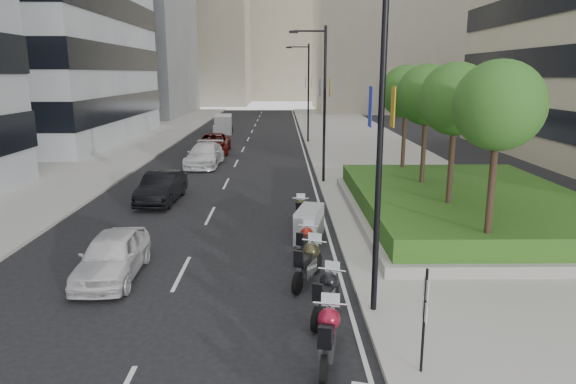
{
  "coord_description": "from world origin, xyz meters",
  "views": [
    {
      "loc": [
        1.8,
        -11.86,
        6.42
      ],
      "look_at": [
        2.05,
        7.15,
        2.0
      ],
      "focal_mm": 32.0,
      "sensor_mm": 36.0,
      "label": 1
    }
  ],
  "objects_px": {
    "car_b": "(162,187)",
    "car_d": "(213,143)",
    "lamp_post_2": "(307,88)",
    "motorcycle_3": "(308,263)",
    "parking_sign": "(424,315)",
    "motorcycle_2": "(326,295)",
    "lamp_post_0": "(375,128)",
    "car_a": "(112,255)",
    "motorcycle_4": "(305,243)",
    "lamp_post_1": "(322,97)",
    "motorcycle_6": "(300,211)",
    "car_c": "(205,155)",
    "delivery_van": "(223,125)",
    "motorcycle_1": "(328,336)",
    "motorcycle_5": "(309,224)"
  },
  "relations": [
    {
      "from": "car_b",
      "to": "car_d",
      "type": "xyz_separation_m",
      "value": [
        0.48,
        16.51,
        0.02
      ]
    },
    {
      "from": "delivery_van",
      "to": "motorcycle_3",
      "type": "bearing_deg",
      "value": -84.78
    },
    {
      "from": "motorcycle_4",
      "to": "car_a",
      "type": "bearing_deg",
      "value": 121.94
    },
    {
      "from": "lamp_post_1",
      "to": "delivery_van",
      "type": "distance_m",
      "value": 27.78
    },
    {
      "from": "motorcycle_1",
      "to": "motorcycle_5",
      "type": "xyz_separation_m",
      "value": [
        0.05,
        8.84,
        -0.01
      ]
    },
    {
      "from": "parking_sign",
      "to": "car_b",
      "type": "distance_m",
      "value": 18.06
    },
    {
      "from": "car_b",
      "to": "delivery_van",
      "type": "relative_size",
      "value": 0.97
    },
    {
      "from": "lamp_post_2",
      "to": "motorcycle_4",
      "type": "distance_m",
      "value": 30.98
    },
    {
      "from": "parking_sign",
      "to": "motorcycle_4",
      "type": "distance_m",
      "value": 7.75
    },
    {
      "from": "lamp_post_2",
      "to": "motorcycle_3",
      "type": "distance_m",
      "value": 33.15
    },
    {
      "from": "lamp_post_0",
      "to": "car_a",
      "type": "bearing_deg",
      "value": 160.78
    },
    {
      "from": "lamp_post_0",
      "to": "lamp_post_1",
      "type": "bearing_deg",
      "value": 90.0
    },
    {
      "from": "motorcycle_2",
      "to": "car_c",
      "type": "distance_m",
      "value": 23.95
    },
    {
      "from": "motorcycle_3",
      "to": "car_c",
      "type": "relative_size",
      "value": 0.42
    },
    {
      "from": "motorcycle_1",
      "to": "motorcycle_4",
      "type": "distance_m",
      "value": 6.77
    },
    {
      "from": "parking_sign",
      "to": "car_c",
      "type": "height_order",
      "value": "parking_sign"
    },
    {
      "from": "motorcycle_1",
      "to": "motorcycle_6",
      "type": "height_order",
      "value": "motorcycle_1"
    },
    {
      "from": "lamp_post_0",
      "to": "car_a",
      "type": "distance_m",
      "value": 9.29
    },
    {
      "from": "lamp_post_2",
      "to": "car_b",
      "type": "relative_size",
      "value": 1.94
    },
    {
      "from": "lamp_post_1",
      "to": "motorcycle_6",
      "type": "relative_size",
      "value": 4.25
    },
    {
      "from": "motorcycle_3",
      "to": "delivery_van",
      "type": "distance_m",
      "value": 41.5
    },
    {
      "from": "lamp_post_1",
      "to": "car_b",
      "type": "bearing_deg",
      "value": -152.39
    },
    {
      "from": "parking_sign",
      "to": "car_a",
      "type": "bearing_deg",
      "value": 145.86
    },
    {
      "from": "parking_sign",
      "to": "car_a",
      "type": "height_order",
      "value": "parking_sign"
    },
    {
      "from": "parking_sign",
      "to": "motorcycle_2",
      "type": "xyz_separation_m",
      "value": [
        -1.8,
        2.89,
        -0.84
      ]
    },
    {
      "from": "car_c",
      "to": "motorcycle_2",
      "type": "bearing_deg",
      "value": -71.98
    },
    {
      "from": "motorcycle_4",
      "to": "motorcycle_6",
      "type": "bearing_deg",
      "value": 17.2
    },
    {
      "from": "motorcycle_4",
      "to": "car_d",
      "type": "distance_m",
      "value": 25.54
    },
    {
      "from": "parking_sign",
      "to": "motorcycle_5",
      "type": "relative_size",
      "value": 1.12
    },
    {
      "from": "motorcycle_5",
      "to": "car_d",
      "type": "bearing_deg",
      "value": 30.32
    },
    {
      "from": "car_a",
      "to": "car_b",
      "type": "bearing_deg",
      "value": 92.35
    },
    {
      "from": "parking_sign",
      "to": "motorcycle_4",
      "type": "bearing_deg",
      "value": 106.36
    },
    {
      "from": "lamp_post_2",
      "to": "motorcycle_4",
      "type": "xyz_separation_m",
      "value": [
        -1.51,
        -30.61,
        -4.5
      ]
    },
    {
      "from": "motorcycle_2",
      "to": "motorcycle_1",
      "type": "bearing_deg",
      "value": -163.11
    },
    {
      "from": "lamp_post_0",
      "to": "motorcycle_5",
      "type": "distance_m",
      "value": 7.93
    },
    {
      "from": "car_a",
      "to": "motorcycle_6",
      "type": "bearing_deg",
      "value": 41.96
    },
    {
      "from": "lamp_post_2",
      "to": "motorcycle_2",
      "type": "bearing_deg",
      "value": -91.87
    },
    {
      "from": "lamp_post_0",
      "to": "motorcycle_5",
      "type": "relative_size",
      "value": 4.04
    },
    {
      "from": "lamp_post_0",
      "to": "motorcycle_3",
      "type": "bearing_deg",
      "value": 124.74
    },
    {
      "from": "car_b",
      "to": "motorcycle_5",
      "type": "bearing_deg",
      "value": -37.76
    },
    {
      "from": "lamp_post_0",
      "to": "car_c",
      "type": "xyz_separation_m",
      "value": [
        -7.75,
        22.92,
        -4.27
      ]
    },
    {
      "from": "car_a",
      "to": "car_c",
      "type": "distance_m",
      "value": 20.21
    },
    {
      "from": "lamp_post_1",
      "to": "car_b",
      "type": "height_order",
      "value": "lamp_post_1"
    },
    {
      "from": "motorcycle_2",
      "to": "delivery_van",
      "type": "height_order",
      "value": "delivery_van"
    },
    {
      "from": "lamp_post_1",
      "to": "car_d",
      "type": "height_order",
      "value": "lamp_post_1"
    },
    {
      "from": "car_d",
      "to": "motorcycle_1",
      "type": "bearing_deg",
      "value": -80.17
    },
    {
      "from": "parking_sign",
      "to": "motorcycle_2",
      "type": "height_order",
      "value": "parking_sign"
    },
    {
      "from": "motorcycle_4",
      "to": "motorcycle_6",
      "type": "relative_size",
      "value": 0.98
    },
    {
      "from": "motorcycle_2",
      "to": "delivery_van",
      "type": "relative_size",
      "value": 0.47
    },
    {
      "from": "parking_sign",
      "to": "car_b",
      "type": "bearing_deg",
      "value": 120.23
    }
  ]
}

